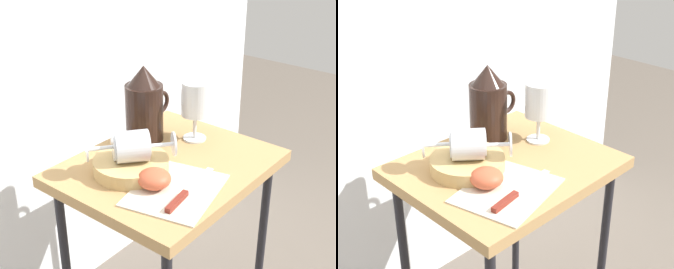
{
  "view_description": "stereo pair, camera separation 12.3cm",
  "coord_description": "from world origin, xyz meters",
  "views": [
    {
      "loc": [
        -0.86,
        -0.69,
        1.34
      ],
      "look_at": [
        0.0,
        0.0,
        0.8
      ],
      "focal_mm": 53.3,
      "sensor_mm": 36.0,
      "label": 1
    },
    {
      "loc": [
        -0.78,
        -0.78,
        1.34
      ],
      "look_at": [
        0.0,
        0.0,
        0.8
      ],
      "focal_mm": 53.3,
      "sensor_mm": 36.0,
      "label": 2
    }
  ],
  "objects": [
    {
      "name": "wine_glass_tipped_near",
      "position": [
        -0.09,
        0.03,
        0.79
      ],
      "size": [
        0.15,
        0.14,
        0.07
      ],
      "color": "silver",
      "rests_on": "basket_tray"
    },
    {
      "name": "basket_tray",
      "position": [
        -0.09,
        0.04,
        0.74
      ],
      "size": [
        0.19,
        0.19,
        0.03
      ],
      "primitive_type": "cylinder",
      "color": "tan",
      "rests_on": "table"
    },
    {
      "name": "linen_napkin",
      "position": [
        -0.09,
        -0.1,
        0.72
      ],
      "size": [
        0.27,
        0.23,
        0.0
      ],
      "primitive_type": "cube",
      "rotation": [
        0.0,
        0.0,
        0.23
      ],
      "color": "beige",
      "rests_on": "table"
    },
    {
      "name": "apple_half_left",
      "position": [
        -0.11,
        -0.05,
        0.75
      ],
      "size": [
        0.08,
        0.08,
        0.04
      ],
      "primitive_type": "ellipsoid",
      "color": "#C15133",
      "rests_on": "linen_napkin"
    },
    {
      "name": "wine_glass_upright",
      "position": [
        0.15,
        0.03,
        0.83
      ],
      "size": [
        0.08,
        0.08,
        0.17
      ],
      "color": "silver",
      "rests_on": "table"
    },
    {
      "name": "knife",
      "position": [
        -0.1,
        -0.13,
        0.73
      ],
      "size": [
        0.22,
        0.05,
        0.01
      ],
      "color": "silver",
      "rests_on": "linen_napkin"
    },
    {
      "name": "pitcher",
      "position": [
        0.07,
        0.14,
        0.81
      ],
      "size": [
        0.16,
        0.1,
        0.21
      ],
      "color": "black",
      "rests_on": "table"
    },
    {
      "name": "wine_glass_tipped_far",
      "position": [
        -0.09,
        0.05,
        0.79
      ],
      "size": [
        0.16,
        0.14,
        0.07
      ],
      "color": "silver",
      "rests_on": "basket_tray"
    },
    {
      "name": "table",
      "position": [
        0.0,
        0.0,
        0.64
      ],
      "size": [
        0.52,
        0.43,
        0.72
      ],
      "color": "#AD8451",
      "rests_on": "ground_plane"
    }
  ]
}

